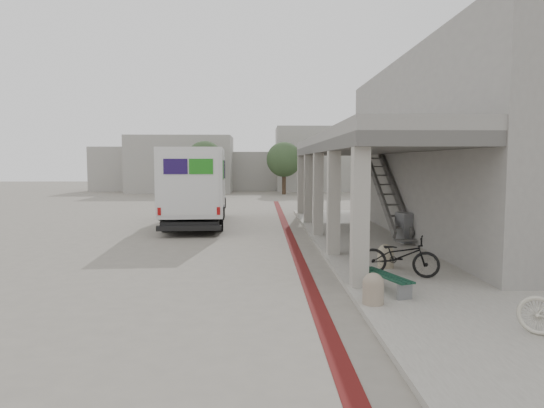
{
  "coord_description": "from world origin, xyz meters",
  "views": [
    {
      "loc": [
        -0.18,
        -14.45,
        2.99
      ],
      "look_at": [
        0.21,
        1.47,
        1.6
      ],
      "focal_mm": 32.0,
      "sensor_mm": 36.0,
      "label": 1
    }
  ],
  "objects_px": {
    "bicycle_black": "(399,256)",
    "utility_cabinet": "(405,227)",
    "fedex_truck": "(196,185)",
    "bench": "(386,279)"
  },
  "relations": [
    {
      "from": "utility_cabinet",
      "to": "bench",
      "type": "bearing_deg",
      "value": -124.04
    },
    {
      "from": "fedex_truck",
      "to": "bicycle_black",
      "type": "bearing_deg",
      "value": -62.63
    },
    {
      "from": "bench",
      "to": "utility_cabinet",
      "type": "bearing_deg",
      "value": 50.09
    },
    {
      "from": "fedex_truck",
      "to": "bicycle_black",
      "type": "xyz_separation_m",
      "value": [
        6.55,
        -11.02,
        -1.27
      ]
    },
    {
      "from": "fedex_truck",
      "to": "utility_cabinet",
      "type": "bearing_deg",
      "value": -39.19
    },
    {
      "from": "bench",
      "to": "utility_cabinet",
      "type": "xyz_separation_m",
      "value": [
        2.4,
        6.55,
        0.26
      ]
    },
    {
      "from": "bicycle_black",
      "to": "utility_cabinet",
      "type": "bearing_deg",
      "value": 3.44
    },
    {
      "from": "bench",
      "to": "fedex_truck",
      "type": "bearing_deg",
      "value": 95.22
    },
    {
      "from": "fedex_truck",
      "to": "bench",
      "type": "relative_size",
      "value": 5.12
    },
    {
      "from": "bench",
      "to": "utility_cabinet",
      "type": "height_order",
      "value": "utility_cabinet"
    }
  ]
}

